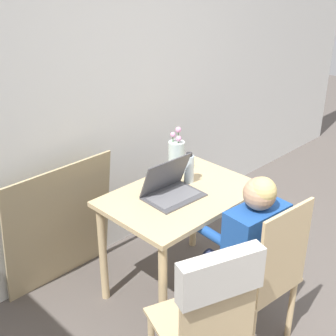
# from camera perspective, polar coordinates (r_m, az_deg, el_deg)

# --- Properties ---
(wall_back) EXTENTS (6.40, 0.05, 2.50)m
(wall_back) POSITION_cam_1_polar(r_m,az_deg,el_deg) (3.16, -8.40, 9.85)
(wall_back) COLOR white
(wall_back) RESTS_ON ground_plane
(dining_table) EXTENTS (0.94, 0.64, 0.72)m
(dining_table) POSITION_cam_1_polar(r_m,az_deg,el_deg) (2.92, 1.60, -5.07)
(dining_table) COLOR #D6B784
(dining_table) RESTS_ON ground_plane
(chair_occupied) EXTENTS (0.44, 0.44, 0.94)m
(chair_occupied) POSITION_cam_1_polar(r_m,az_deg,el_deg) (2.66, 11.51, -12.69)
(chair_occupied) COLOR #D6B784
(chair_occupied) RESTS_ON ground_plane
(chair_spare) EXTENTS (0.52, 0.54, 0.95)m
(chair_spare) POSITION_cam_1_polar(r_m,az_deg,el_deg) (2.20, 5.21, -16.42)
(chair_spare) COLOR #D6B784
(chair_spare) RESTS_ON ground_plane
(person_seated) EXTENTS (0.39, 0.45, 1.04)m
(person_seated) POSITION_cam_1_polar(r_m,az_deg,el_deg) (2.62, 9.78, -8.58)
(person_seated) COLOR #1E4C9E
(person_seated) RESTS_ON ground_plane
(laptop) EXTENTS (0.35, 0.26, 0.24)m
(laptop) POSITION_cam_1_polar(r_m,az_deg,el_deg) (2.81, 0.29, -2.42)
(laptop) COLOR #4C4C51
(laptop) RESTS_ON dining_table
(flower_vase) EXTENTS (0.11, 0.11, 0.32)m
(flower_vase) POSITION_cam_1_polar(r_m,az_deg,el_deg) (3.07, 1.04, 1.45)
(flower_vase) COLOR silver
(flower_vase) RESTS_ON dining_table
(water_bottle) EXTENTS (0.06, 0.06, 0.20)m
(water_bottle) POSITION_cam_1_polar(r_m,az_deg,el_deg) (2.96, 2.57, -0.06)
(water_bottle) COLOR silver
(water_bottle) RESTS_ON dining_table
(cardboard_panel) EXTENTS (0.79, 0.14, 0.87)m
(cardboard_panel) POSITION_cam_1_polar(r_m,az_deg,el_deg) (3.16, -13.01, -6.85)
(cardboard_panel) COLOR tan
(cardboard_panel) RESTS_ON ground_plane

